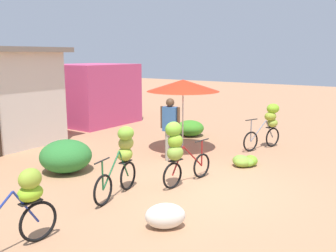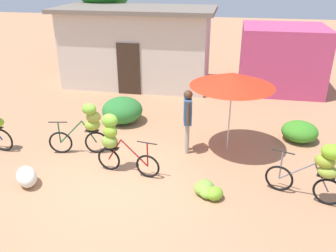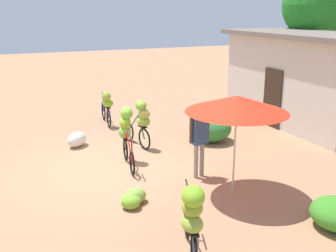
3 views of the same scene
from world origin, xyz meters
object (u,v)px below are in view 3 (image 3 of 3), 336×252
bicycle_near_pile (141,120)px  person_vendor (200,134)px  market_umbrella (237,104)px  bicycle_center_loaded (126,131)px  produce_sack (77,139)px  tree_behind_building (317,6)px  building_low (303,78)px  banana_pile_on_ground (133,198)px  bicycle_by_shop (192,215)px  bicycle_leftmost (107,106)px

bicycle_near_pile → person_vendor: person_vendor is taller
market_umbrella → bicycle_near_pile: size_ratio=1.39×
bicycle_center_loaded → produce_sack: (-1.85, -0.96, -0.66)m
tree_behind_building → market_umbrella: bearing=-51.5°
bicycle_center_loaded → building_low: bearing=100.5°
banana_pile_on_ground → produce_sack: bearing=-175.3°
bicycle_by_shop → bicycle_leftmost: bearing=173.9°
building_low → tree_behind_building: (-2.02, 2.19, 2.43)m
bicycle_near_pile → banana_pile_on_ground: (3.29, -1.38, -0.71)m
bicycle_near_pile → bicycle_leftmost: bearing=-173.6°
bicycle_leftmost → bicycle_near_pile: bearing=6.4°
bicycle_leftmost → bicycle_center_loaded: size_ratio=1.07×
bicycle_leftmost → bicycle_by_shop: 8.30m
bicycle_near_pile → person_vendor: (2.57, 0.55, 0.24)m
building_low → bicycle_leftmost: (-2.36, -6.46, -0.89)m
bicycle_near_pile → banana_pile_on_ground: bicycle_near_pile is taller
market_umbrella → bicycle_near_pile: (-3.66, -0.83, -1.18)m
bicycle_leftmost → banana_pile_on_ground: bearing=-10.3°
market_umbrella → bicycle_by_shop: size_ratio=1.40×
banana_pile_on_ground → produce_sack: 4.17m
market_umbrella → bicycle_center_loaded: (-2.67, -1.59, -1.15)m
market_umbrella → bicycle_by_shop: (1.94, -2.01, -1.17)m
building_low → bicycle_leftmost: building_low is taller
tree_behind_building → bicycle_near_pile: tree_behind_building is taller
banana_pile_on_ground → bicycle_leftmost: bearing=169.7°
person_vendor → bicycle_by_shop: bearing=-29.8°
bicycle_near_pile → building_low: bearing=92.8°
bicycle_near_pile → bicycle_by_shop: 5.72m
bicycle_center_loaded → bicycle_by_shop: size_ratio=1.04×
bicycle_by_shop → market_umbrella: bearing=134.0°
bicycle_by_shop → bicycle_near_pile: bearing=168.1°
bicycle_leftmost → produce_sack: bearing=-38.3°
bicycle_near_pile → bicycle_center_loaded: (0.99, -0.76, 0.03)m
tree_behind_building → bicycle_leftmost: (-0.34, -8.64, -3.32)m
bicycle_center_loaded → produce_sack: 2.18m
tree_behind_building → bicycle_center_loaded: bearing=-70.0°
tree_behind_building → bicycle_by_shop: 12.78m
bicycle_leftmost → bicycle_near_pile: (2.66, 0.30, 0.13)m
building_low → bicycle_center_loaded: building_low is taller
market_umbrella → banana_pile_on_ground: (-0.36, -2.20, -1.89)m
tree_behind_building → market_umbrella: size_ratio=2.47×
bicycle_center_loaded → produce_sack: bicycle_center_loaded is taller
bicycle_by_shop → person_vendor: (-3.02, 1.73, 0.23)m
building_low → tree_behind_building: bearing=132.7°
bicycle_leftmost → bicycle_near_pile: size_ratio=1.09×
banana_pile_on_ground → building_low: bearing=115.5°
bicycle_leftmost → bicycle_center_loaded: 3.68m
bicycle_center_loaded → produce_sack: bearing=-152.6°
building_low → produce_sack: building_low is taller
produce_sack → tree_behind_building: bearing=98.2°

